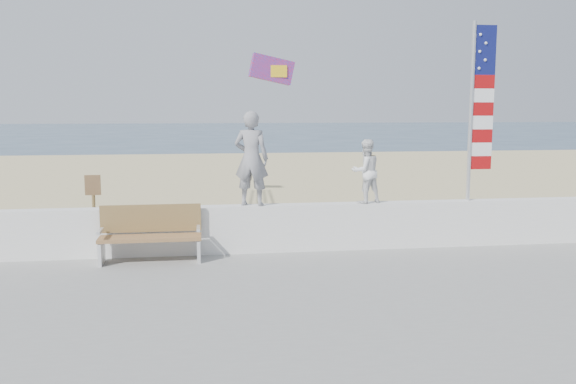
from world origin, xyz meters
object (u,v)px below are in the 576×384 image
at_px(flag, 478,104).
at_px(bench, 151,233).
at_px(child, 366,171).
at_px(adult, 251,158).

bearing_deg(flag, bench, -175.89).
height_order(child, flag, flag).
relative_size(adult, bench, 0.99).
relative_size(child, bench, 0.69).
relative_size(bench, flag, 0.51).
relative_size(adult, flag, 0.51).
bearing_deg(bench, child, 6.36).
bearing_deg(bench, adult, 13.73).
distance_m(bench, flag, 6.74).
relative_size(child, flag, 0.35).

